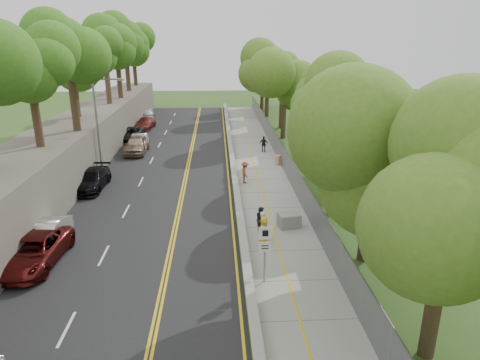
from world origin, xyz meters
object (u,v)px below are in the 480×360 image
(signpost, at_px, (265,246))
(construction_barrel, at_px, (277,160))
(car_2, at_px, (35,251))
(person_far, at_px, (264,144))
(painter_0, at_px, (264,230))
(car_1, at_px, (45,236))
(concrete_block, at_px, (289,220))
(streetlight, at_px, (100,120))

(signpost, xyz_separation_m, construction_barrel, (3.25, 19.02, -1.48))
(car_2, height_order, person_far, person_far)
(construction_barrel, distance_m, painter_0, 15.27)
(signpost, height_order, car_1, signpost)
(construction_barrel, distance_m, concrete_block, 13.05)
(construction_barrel, relative_size, person_far, 0.54)
(streetlight, bearing_deg, signpost, -55.92)
(car_1, bearing_deg, painter_0, 3.22)
(signpost, distance_m, person_far, 23.63)
(person_far, bearing_deg, construction_barrel, 116.91)
(streetlight, xyz_separation_m, construction_barrel, (14.76, 2.00, -4.16))
(construction_barrel, height_order, person_far, person_far)
(signpost, relative_size, car_2, 0.59)
(car_2, relative_size, painter_0, 3.42)
(car_2, distance_m, person_far, 25.35)
(streetlight, height_order, painter_0, streetlight)
(car_1, height_order, painter_0, painter_0)
(car_2, bearing_deg, car_1, 98.88)
(signpost, relative_size, painter_0, 2.02)
(signpost, xyz_separation_m, car_1, (-11.62, 4.12, -1.21))
(concrete_block, xyz_separation_m, painter_0, (-1.75, -2.00, 0.34))
(person_far, bearing_deg, car_1, 71.26)
(concrete_block, distance_m, painter_0, 2.68)
(streetlight, xyz_separation_m, person_far, (14.01, 6.46, -3.79))
(concrete_block, relative_size, car_1, 0.30)
(streetlight, bearing_deg, concrete_block, -38.84)
(concrete_block, distance_m, person_far, 17.46)
(car_1, distance_m, car_2, 1.82)
(streetlight, distance_m, car_2, 15.21)
(signpost, height_order, car_2, signpost)
(person_far, bearing_deg, streetlight, 42.10)
(construction_barrel, relative_size, concrete_block, 0.68)
(car_1, bearing_deg, streetlight, 93.23)
(streetlight, bearing_deg, car_2, -89.77)
(streetlight, relative_size, concrete_block, 6.26)
(concrete_block, bearing_deg, construction_barrel, 85.16)
(car_2, bearing_deg, person_far, 60.28)
(signpost, distance_m, construction_barrel, 19.35)
(signpost, xyz_separation_m, painter_0, (0.40, 4.02, -1.15))
(car_1, distance_m, person_far, 23.96)
(streetlight, relative_size, signpost, 2.58)
(streetlight, distance_m, car_1, 13.47)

